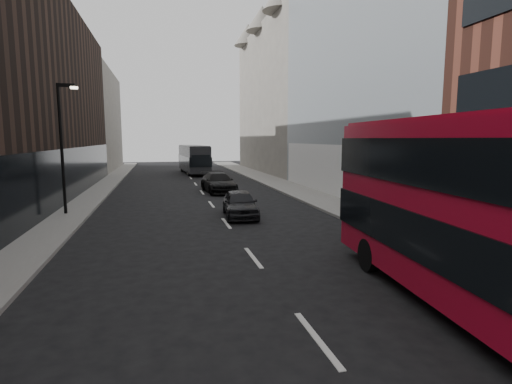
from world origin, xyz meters
TOP-DOWN VIEW (x-y plane):
  - sidewalk_right at (7.50, 25.00)m, footprint 3.00×80.00m
  - sidewalk_left at (-8.00, 25.00)m, footprint 2.00×80.00m
  - building_modern_block at (11.47, 21.00)m, footprint 5.03×22.00m
  - building_victorian at (11.38, 44.00)m, footprint 6.50×24.00m
  - building_left_mid at (-11.50, 30.00)m, footprint 5.00×24.00m
  - building_left_far at (-11.50, 52.00)m, footprint 5.00×20.00m
  - street_lamp at (-8.22, 18.00)m, footprint 1.06×0.22m
  - red_bus at (4.15, 1.90)m, footprint 3.77×11.98m
  - grey_bus at (0.80, 43.42)m, footprint 3.18×10.71m
  - car_a at (1.02, 15.56)m, footprint 2.08×4.42m
  - car_b at (1.31, 25.92)m, footprint 1.37×3.90m
  - car_c at (1.30, 25.87)m, footprint 2.59×5.48m

SIDE VIEW (x-z plane):
  - sidewalk_right at x=7.50m, z-range 0.00..0.15m
  - sidewalk_left at x=-8.00m, z-range 0.00..0.15m
  - car_b at x=1.31m, z-range 0.00..1.28m
  - car_a at x=1.02m, z-range 0.00..1.46m
  - car_c at x=1.30m, z-range 0.00..1.54m
  - grey_bus at x=0.80m, z-range 0.12..3.54m
  - red_bus at x=4.15m, z-range 0.26..5.03m
  - street_lamp at x=-8.22m, z-range 0.68..7.68m
  - building_left_far at x=-11.50m, z-range 0.00..13.00m
  - building_left_mid at x=-11.50m, z-range 0.00..14.00m
  - building_victorian at x=11.38m, z-range -0.84..20.16m
  - building_modern_block at x=11.47m, z-range -0.10..19.90m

